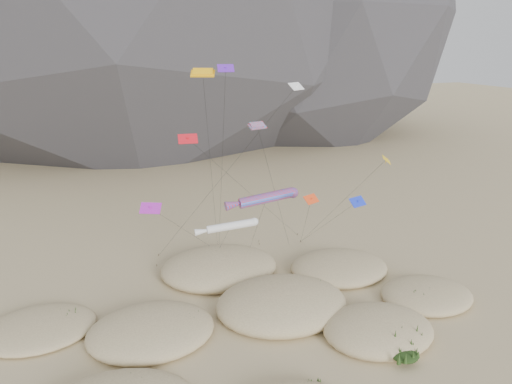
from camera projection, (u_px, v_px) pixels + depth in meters
ground at (288, 341)px, 51.05m from camera, size 500.00×500.00×0.00m
dunes at (251, 314)px, 54.87m from camera, size 54.40×39.89×3.80m
dune_grass at (260, 322)px, 52.93m from camera, size 41.33×28.45×1.59m
kite_stakes at (234, 248)px, 73.41m from camera, size 22.88×4.04×0.30m
rainbow_tube_kite at (264, 198)px, 57.83m from camera, size 9.03×11.27×12.96m
white_tube_kite at (228, 226)px, 53.39m from camera, size 7.09×16.93×11.13m
orange_parafoil at (203, 76)px, 52.69m from camera, size 6.77×15.37×26.75m
multi_parafoil at (258, 128)px, 57.85m from camera, size 9.79×9.44×20.50m
delta_kites at (275, 160)px, 56.91m from camera, size 31.50×21.03×27.11m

